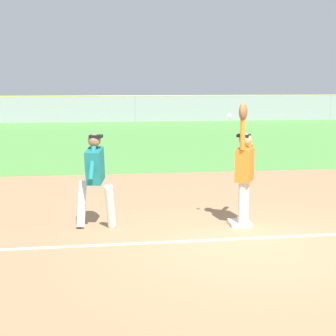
# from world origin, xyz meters

# --- Properties ---
(ground_plane) EXTENTS (77.89, 77.89, 0.00)m
(ground_plane) POSITION_xyz_m (0.00, 0.00, 0.00)
(ground_plane) COLOR #A37A54
(outfield_grass) EXTENTS (54.35, 19.54, 0.01)m
(outfield_grass) POSITION_xyz_m (0.00, 16.64, 0.01)
(outfield_grass) COLOR #549342
(outfield_grass) RESTS_ON ground_plane
(chalk_foul_line) EXTENTS (12.00, 0.28, 0.01)m
(chalk_foul_line) POSITION_xyz_m (-3.89, 0.27, 0.00)
(chalk_foul_line) COLOR white
(chalk_foul_line) RESTS_ON ground_plane
(first_base) EXTENTS (0.39, 0.39, 0.08)m
(first_base) POSITION_xyz_m (0.11, 1.17, 0.04)
(first_base) COLOR white
(first_base) RESTS_ON ground_plane
(fielder) EXTENTS (0.53, 0.84, 2.28)m
(fielder) POSITION_xyz_m (0.15, 1.06, 1.12)
(fielder) COLOR silver
(fielder) RESTS_ON ground_plane
(runner) EXTENTS (0.75, 0.84, 1.72)m
(runner) POSITION_xyz_m (-2.53, 1.32, 1.00)
(runner) COLOR white
(runner) RESTS_ON ground_plane
(baseball) EXTENTS (0.07, 0.07, 0.07)m
(baseball) POSITION_xyz_m (-0.15, 1.03, 2.05)
(baseball) COLOR white
(outfield_fence) EXTENTS (54.43, 0.08, 1.72)m
(outfield_fence) POSITION_xyz_m (0.00, 26.41, 0.86)
(outfield_fence) COLOR #93999E
(outfield_fence) RESTS_ON ground_plane
(parked_car_tan) EXTENTS (4.53, 2.37, 1.25)m
(parked_car_tan) POSITION_xyz_m (-5.14, 29.11, 0.67)
(parked_car_tan) COLOR tan
(parked_car_tan) RESTS_ON ground_plane
(parked_car_silver) EXTENTS (4.52, 2.36, 1.25)m
(parked_car_silver) POSITION_xyz_m (-0.19, 29.25, 0.67)
(parked_car_silver) COLOR #B7B7BC
(parked_car_silver) RESTS_ON ground_plane
(parked_car_green) EXTENTS (4.48, 2.27, 1.25)m
(parked_car_green) POSITION_xyz_m (5.17, 28.79, 0.67)
(parked_car_green) COLOR #1E6B33
(parked_car_green) RESTS_ON ground_plane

